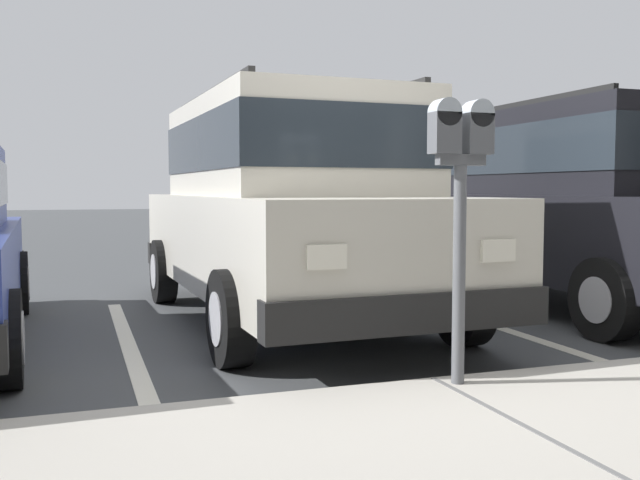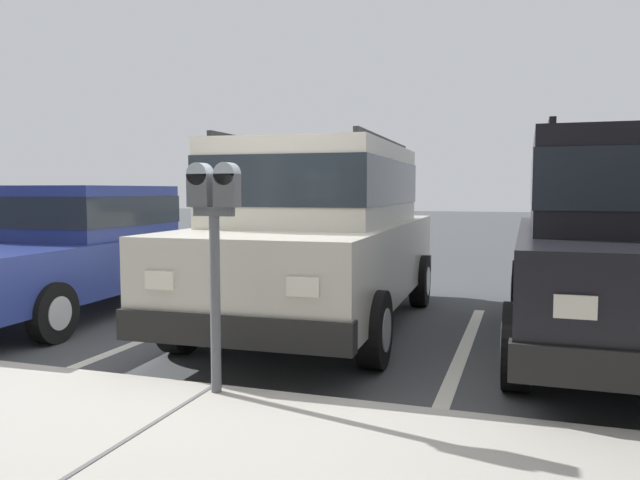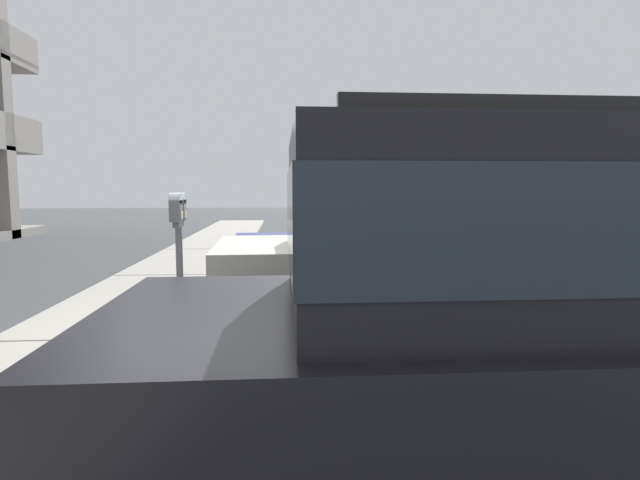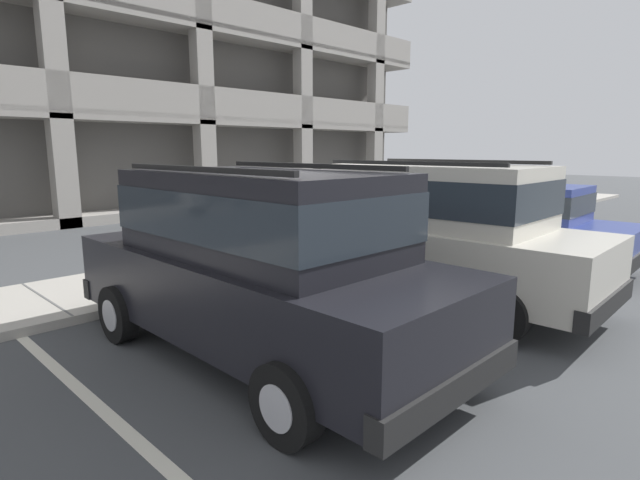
{
  "view_description": "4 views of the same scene",
  "coord_description": "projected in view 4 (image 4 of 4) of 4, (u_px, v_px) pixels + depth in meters",
  "views": [
    {
      "loc": [
        1.9,
        3.75,
        1.19
      ],
      "look_at": [
        0.36,
        -0.69,
        0.85
      ],
      "focal_mm": 40.0,
      "sensor_mm": 36.0,
      "label": 1
    },
    {
      "loc": [
        -2.06,
        4.06,
        1.49
      ],
      "look_at": [
        -0.35,
        -1.07,
        1.06
      ],
      "focal_mm": 35.0,
      "sensor_mm": 36.0,
      "label": 2
    },
    {
      "loc": [
        -5.32,
        -0.73,
        1.71
      ],
      "look_at": [
        -0.16,
        -1.12,
        1.18
      ],
      "focal_mm": 28.0,
      "sensor_mm": 36.0,
      "label": 3
    },
    {
      "loc": [
        -6.06,
        -6.22,
        2.19
      ],
      "look_at": [
        -0.29,
        -0.48,
        0.7
      ],
      "focal_mm": 28.0,
      "sensor_mm": 36.0,
      "label": 4
    }
  ],
  "objects": [
    {
      "name": "dark_hatchback",
      "position": [
        514.0,
        222.0,
        9.46
      ],
      "size": [
        1.97,
        4.55,
        1.54
      ],
      "rotation": [
        0.0,
        0.0,
        0.04
      ],
      "color": "navy",
      "rests_on": "ground_plane"
    },
    {
      "name": "silver_suv",
      "position": [
        432.0,
        227.0,
        7.13
      ],
      "size": [
        2.13,
        4.84,
        2.03
      ],
      "rotation": [
        0.0,
        0.0,
        0.03
      ],
      "color": "beige",
      "rests_on": "ground_plane"
    },
    {
      "name": "ground_plane",
      "position": [
        312.0,
        276.0,
        8.94
      ],
      "size": [
        80.0,
        80.0,
        0.1
      ],
      "color": "#444749"
    },
    {
      "name": "parking_meter_near",
      "position": [
        295.0,
        201.0,
        8.89
      ],
      "size": [
        0.35,
        0.12,
        1.55
      ],
      "color": "#595B60",
      "rests_on": "sidewalk"
    },
    {
      "name": "red_sedan",
      "position": [
        259.0,
        257.0,
        5.18
      ],
      "size": [
        2.03,
        4.78,
        2.03
      ],
      "rotation": [
        0.0,
        0.0,
        -0.0
      ],
      "color": "black",
      "rests_on": "ground_plane"
    },
    {
      "name": "sidewalk",
      "position": [
        266.0,
        259.0,
        9.82
      ],
      "size": [
        40.0,
        2.2,
        0.12
      ],
      "color": "#ADA89E",
      "rests_on": "ground_plane"
    },
    {
      "name": "parking_stall_lines",
      "position": [
        427.0,
        272.0,
        9.03
      ],
      "size": [
        12.36,
        4.8,
        0.01
      ],
      "color": "silver",
      "rests_on": "ground_plane"
    }
  ]
}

